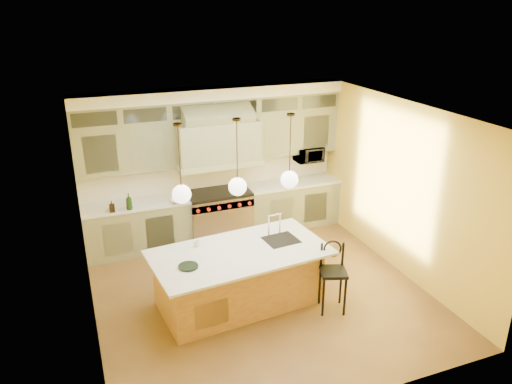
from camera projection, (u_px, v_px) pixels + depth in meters
name	position (u px, v px, depth m)	size (l,w,h in m)	color
floor	(260.00, 293.00, 7.95)	(5.00, 5.00, 0.00)	brown
ceiling	(260.00, 113.00, 6.90)	(5.00, 5.00, 0.00)	white
wall_back	(212.00, 162.00, 9.59)	(5.00, 5.00, 0.00)	yellow
wall_front	(348.00, 297.00, 5.25)	(5.00, 5.00, 0.00)	yellow
wall_left	(84.00, 237.00, 6.58)	(5.00, 5.00, 0.00)	yellow
wall_right	(400.00, 188.00, 8.27)	(5.00, 5.00, 0.00)	yellow
back_cabinetry	(216.00, 167.00, 9.37)	(5.00, 0.77, 2.90)	gray
range	(219.00, 214.00, 9.63)	(1.20, 0.74, 0.96)	silver
kitchen_island	(239.00, 276.00, 7.52)	(2.70, 1.60, 1.35)	#9B5E37
counter_stool	(333.00, 273.00, 7.35)	(0.48, 0.48, 1.08)	black
microwave	(309.00, 154.00, 10.04)	(0.54, 0.37, 0.30)	black
oil_bottle_a	(129.00, 202.00, 8.66)	(0.11, 0.11, 0.29)	black
oil_bottle_b	(112.00, 207.00, 8.57)	(0.09, 0.09, 0.20)	black
fruit_bowl	(179.00, 201.00, 8.99)	(0.30, 0.30, 0.07)	white
cup	(197.00, 244.00, 7.44)	(0.10, 0.10, 0.09)	white
pendant_left	(181.00, 192.00, 6.71)	(0.26, 0.26, 1.11)	#2D2319
pendant_center	(238.00, 185.00, 6.98)	(0.26, 0.26, 1.11)	#2D2319
pendant_right	(289.00, 178.00, 7.25)	(0.26, 0.26, 1.11)	#2D2319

